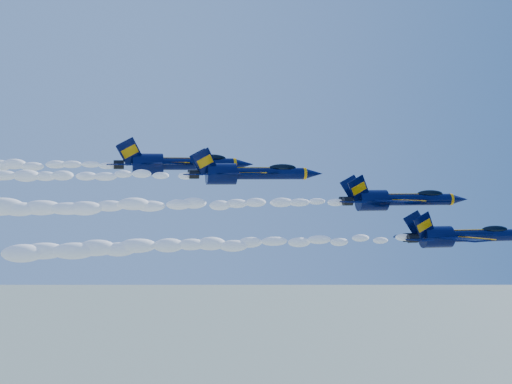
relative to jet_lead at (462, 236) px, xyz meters
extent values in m
cylinder|color=#040A32|center=(2.68, 0.00, -0.06)|extent=(8.56, 1.43, 1.43)
ellipsoid|color=#040A32|center=(-3.31, 0.00, -0.11)|extent=(1.48, 2.57, 6.09)
ellipsoid|color=black|center=(4.30, 0.00, 0.65)|extent=(3.42, 1.11, 0.94)
cube|color=#FFA205|center=(4.30, 0.00, 0.36)|extent=(3.99, 0.95, 0.17)
cube|color=#040A32|center=(-1.60, -3.80, -0.06)|extent=(5.10, 6.04, 0.17)
cube|color=#040A32|center=(-1.60, 3.80, -0.06)|extent=(5.10, 6.04, 0.17)
cube|color=#FFA205|center=(-0.27, -3.80, 0.03)|extent=(2.29, 4.76, 0.10)
cube|color=#FFA205|center=(-0.27, 3.80, 0.03)|extent=(2.29, 4.76, 0.10)
cube|color=#040A32|center=(-5.40, -1.00, 1.36)|extent=(3.10, 0.98, 3.33)
cube|color=#040A32|center=(-5.40, 1.00, 1.36)|extent=(3.10, 0.98, 3.33)
cylinder|color=black|center=(-6.64, -0.62, -0.16)|extent=(1.14, 1.05, 1.05)
cylinder|color=black|center=(-6.64, 0.62, -0.16)|extent=(1.14, 1.05, 1.05)
cube|color=#FFA205|center=(-0.17, 0.00, 0.68)|extent=(10.46, 0.33, 0.08)
ellipsoid|color=white|center=(-29.50, 0.00, -0.43)|extent=(44.78, 1.99, 1.79)
cylinder|color=#040A32|center=(-2.69, 6.37, 4.07)|extent=(8.83, 1.47, 1.47)
ellipsoid|color=#040A32|center=(-8.87, 6.37, 4.02)|extent=(1.53, 2.65, 6.28)
cone|color=#040A32|center=(3.01, 6.37, 4.07)|extent=(2.55, 1.47, 1.47)
cylinder|color=#FFA205|center=(1.83, 6.37, 4.07)|extent=(0.34, 1.53, 1.53)
ellipsoid|color=black|center=(-1.02, 6.37, 4.81)|extent=(3.53, 1.15, 0.97)
cube|color=#FFA205|center=(-1.02, 6.37, 4.51)|extent=(4.12, 0.98, 0.18)
cube|color=#040A32|center=(-7.11, 2.45, 4.07)|extent=(5.26, 6.24, 0.18)
cube|color=#040A32|center=(-7.11, 10.30, 4.07)|extent=(5.26, 6.24, 0.18)
cube|color=#FFA205|center=(-5.73, 2.45, 4.17)|extent=(2.37, 4.92, 0.10)
cube|color=#FFA205|center=(-5.73, 10.30, 4.17)|extent=(2.37, 4.92, 0.10)
cube|color=#040A32|center=(-11.03, 5.34, 5.54)|extent=(3.20, 1.01, 3.44)
cube|color=#040A32|center=(-11.03, 7.40, 5.54)|extent=(3.20, 1.01, 3.44)
cylinder|color=black|center=(-12.31, 5.74, 3.97)|extent=(1.18, 1.08, 1.08)
cylinder|color=black|center=(-12.31, 7.01, 3.97)|extent=(1.18, 1.08, 1.08)
cube|color=#FFA205|center=(-5.63, 6.37, 4.84)|extent=(10.80, 0.34, 0.08)
ellipsoid|color=white|center=(-35.19, 6.37, 3.70)|extent=(44.78, 2.05, 1.85)
cylinder|color=#040A32|center=(-19.81, 15.45, 7.38)|extent=(9.43, 1.57, 1.57)
ellipsoid|color=#040A32|center=(-26.42, 15.45, 7.33)|extent=(1.64, 2.83, 6.71)
cone|color=#040A32|center=(-13.73, 15.45, 7.38)|extent=(2.73, 1.57, 1.57)
cylinder|color=#FFA205|center=(-14.99, 15.45, 7.38)|extent=(0.37, 1.64, 1.64)
ellipsoid|color=black|center=(-18.03, 15.45, 8.16)|extent=(3.77, 1.23, 1.04)
cube|color=#FFA205|center=(-18.03, 15.45, 7.85)|extent=(4.40, 1.05, 0.19)
cube|color=#040A32|center=(-24.53, 11.25, 7.38)|extent=(5.62, 6.66, 0.19)
cube|color=#040A32|center=(-24.53, 19.64, 7.38)|extent=(5.62, 6.66, 0.19)
cube|color=#FFA205|center=(-23.06, 11.25, 7.48)|extent=(2.53, 5.25, 0.10)
cube|color=#FFA205|center=(-23.06, 19.64, 7.48)|extent=(2.53, 5.25, 0.10)
cube|color=#040A32|center=(-28.72, 14.35, 8.95)|extent=(3.41, 1.08, 3.67)
cube|color=#040A32|center=(-28.72, 16.55, 8.95)|extent=(3.41, 1.08, 3.67)
cylinder|color=black|center=(-30.08, 14.77, 7.27)|extent=(1.26, 1.15, 1.15)
cylinder|color=black|center=(-30.08, 16.13, 7.27)|extent=(1.26, 1.15, 1.15)
cube|color=#FFA205|center=(-22.96, 15.45, 8.20)|extent=(11.53, 0.37, 0.08)
ellipsoid|color=white|center=(-53.00, 15.45, 7.00)|extent=(44.78, 2.19, 1.97)
cylinder|color=#040A32|center=(-28.21, 24.08, 8.75)|extent=(10.28, 1.71, 1.71)
ellipsoid|color=#040A32|center=(-35.41, 24.08, 8.69)|extent=(1.78, 3.08, 7.31)
cone|color=#040A32|center=(-21.59, 24.08, 8.75)|extent=(2.97, 1.71, 1.71)
cylinder|color=#FFA205|center=(-22.96, 24.08, 8.75)|extent=(0.40, 1.78, 1.78)
ellipsoid|color=black|center=(-26.27, 24.08, 9.60)|extent=(4.11, 1.34, 1.13)
cube|color=#FFA205|center=(-26.27, 24.08, 9.26)|extent=(4.80, 1.14, 0.21)
cube|color=#040A32|center=(-33.35, 19.51, 8.75)|extent=(6.12, 7.26, 0.21)
cube|color=#040A32|center=(-33.35, 28.65, 8.75)|extent=(6.12, 7.26, 0.21)
cube|color=#FFA205|center=(-31.76, 19.51, 8.86)|extent=(2.75, 5.72, 0.11)
cube|color=#FFA205|center=(-31.76, 28.65, 8.86)|extent=(2.75, 5.72, 0.11)
cube|color=#040A32|center=(-37.92, 22.88, 10.46)|extent=(3.72, 1.18, 4.01)
cube|color=#040A32|center=(-37.92, 25.28, 10.46)|extent=(3.72, 1.18, 4.01)
cylinder|color=black|center=(-39.41, 23.34, 8.63)|extent=(1.37, 1.26, 1.26)
cylinder|color=black|center=(-39.41, 24.83, 8.63)|extent=(1.37, 1.26, 1.26)
cube|color=#FFA205|center=(-31.64, 24.08, 9.64)|extent=(12.56, 0.40, 0.09)
camera|label=1|loc=(-42.53, -77.10, 7.30)|focal=50.00mm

